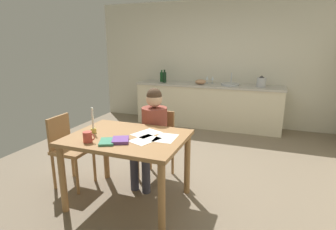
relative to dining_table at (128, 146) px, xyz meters
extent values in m
cube|color=#7A6B56|center=(0.16, 0.95, -0.68)|extent=(5.20, 5.20, 0.04)
cube|color=beige|center=(0.16, 3.55, 0.64)|extent=(5.20, 0.12, 2.60)
cube|color=beige|center=(0.16, 3.19, -0.23)|extent=(2.99, 0.60, 0.86)
cube|color=#B7B2A8|center=(0.16, 3.19, 0.22)|extent=(3.03, 0.64, 0.04)
cube|color=#9E7042|center=(0.00, 0.00, 0.09)|extent=(1.22, 0.92, 0.04)
cylinder|color=#9E7042|center=(-0.55, -0.40, -0.29)|extent=(0.07, 0.07, 0.73)
cylinder|color=#9E7042|center=(0.55, -0.40, -0.29)|extent=(0.07, 0.07, 0.73)
cylinder|color=#9E7042|center=(-0.55, 0.40, -0.29)|extent=(0.07, 0.07, 0.73)
cylinder|color=#9E7042|center=(0.55, 0.40, -0.29)|extent=(0.07, 0.07, 0.73)
cube|color=#9E7042|center=(0.05, 0.64, -0.20)|extent=(0.43, 0.43, 0.04)
cube|color=#9E7042|center=(0.06, 0.83, 0.01)|extent=(0.36, 0.06, 0.40)
cylinder|color=#9E7042|center=(-0.14, 0.48, -0.44)|extent=(0.04, 0.04, 0.45)
cylinder|color=#9E7042|center=(0.20, 0.46, -0.44)|extent=(0.04, 0.04, 0.45)
cylinder|color=#9E7042|center=(-0.11, 0.82, -0.44)|extent=(0.04, 0.04, 0.45)
cylinder|color=#9E7042|center=(0.23, 0.80, -0.44)|extent=(0.04, 0.04, 0.45)
cylinder|color=brown|center=(0.05, 0.62, 0.04)|extent=(0.34, 0.34, 0.50)
sphere|color=#D8AD8C|center=(0.05, 0.62, 0.40)|extent=(0.20, 0.20, 0.20)
sphere|color=#473323|center=(0.05, 0.62, 0.44)|extent=(0.19, 0.19, 0.19)
cylinder|color=#383847|center=(-0.05, 0.44, -0.21)|extent=(0.16, 0.39, 0.13)
cylinder|color=#383847|center=(-0.06, 0.25, -0.44)|extent=(0.10, 0.10, 0.45)
cylinder|color=#383847|center=(0.11, 0.42, -0.21)|extent=(0.16, 0.39, 0.13)
cylinder|color=#383847|center=(0.10, 0.24, -0.44)|extent=(0.10, 0.10, 0.45)
cube|color=#9E7042|center=(-0.81, 0.09, -0.19)|extent=(0.40, 0.40, 0.04)
cube|color=#9E7042|center=(-0.99, 0.09, 0.02)|extent=(0.03, 0.36, 0.40)
cylinder|color=#9E7042|center=(-0.64, -0.08, -0.43)|extent=(0.04, 0.04, 0.46)
cylinder|color=#9E7042|center=(-0.64, 0.26, -0.43)|extent=(0.04, 0.04, 0.46)
cylinder|color=#9E7042|center=(-0.98, -0.08, -0.43)|extent=(0.04, 0.04, 0.46)
cylinder|color=#9E7042|center=(-0.98, 0.26, -0.43)|extent=(0.04, 0.04, 0.46)
cylinder|color=#D84C3F|center=(-0.28, -0.30, 0.17)|extent=(0.09, 0.09, 0.11)
torus|color=#D84C3F|center=(-0.23, -0.30, 0.17)|extent=(0.07, 0.01, 0.07)
cylinder|color=gold|center=(-0.40, -0.03, 0.14)|extent=(0.06, 0.06, 0.05)
cylinder|color=white|center=(-0.40, -0.03, 0.28)|extent=(0.02, 0.02, 0.23)
cube|color=#3E8A68|center=(-0.09, -0.25, 0.13)|extent=(0.22, 0.25, 0.02)
cube|color=#704395|center=(0.02, -0.18, 0.13)|extent=(0.23, 0.24, 0.03)
cube|color=white|center=(0.23, -0.04, 0.12)|extent=(0.30, 0.35, 0.00)
cube|color=white|center=(0.40, 0.08, 0.12)|extent=(0.22, 0.30, 0.00)
cube|color=white|center=(0.16, 0.14, 0.12)|extent=(0.30, 0.35, 0.00)
cylinder|color=#B2B7BC|center=(0.61, 3.19, 0.26)|extent=(0.36, 0.36, 0.04)
cylinder|color=silver|center=(0.61, 3.35, 0.36)|extent=(0.02, 0.02, 0.24)
cylinder|color=#194C23|center=(-0.88, 3.20, 0.34)|extent=(0.08, 0.08, 0.21)
cylinder|color=#194C23|center=(-0.88, 3.20, 0.47)|extent=(0.03, 0.03, 0.05)
cylinder|color=black|center=(-0.77, 3.09, 0.35)|extent=(0.08, 0.08, 0.22)
cylinder|color=black|center=(-0.77, 3.09, 0.49)|extent=(0.04, 0.04, 0.06)
ellipsoid|color=tan|center=(0.02, 3.14, 0.29)|extent=(0.22, 0.22, 0.10)
cylinder|color=#B7BABF|center=(1.21, 3.19, 0.33)|extent=(0.18, 0.18, 0.18)
cone|color=#262628|center=(1.21, 3.19, 0.44)|extent=(0.11, 0.11, 0.04)
cylinder|color=silver|center=(0.22, 3.34, 0.24)|extent=(0.06, 0.06, 0.00)
cylinder|color=silver|center=(0.22, 3.34, 0.28)|extent=(0.01, 0.01, 0.07)
cone|color=silver|center=(0.22, 3.34, 0.35)|extent=(0.07, 0.07, 0.08)
cylinder|color=silver|center=(0.11, 3.34, 0.24)|extent=(0.06, 0.06, 0.00)
cylinder|color=silver|center=(0.11, 3.34, 0.28)|extent=(0.01, 0.01, 0.07)
cone|color=silver|center=(0.11, 3.34, 0.35)|extent=(0.07, 0.07, 0.08)
camera|label=1|loc=(1.36, -2.41, 1.06)|focal=29.23mm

